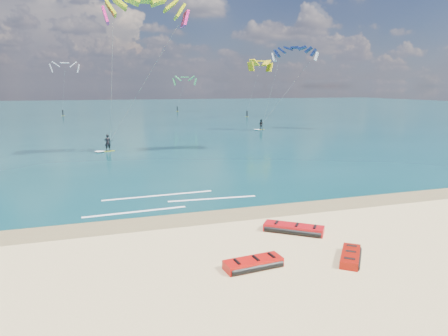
% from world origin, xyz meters
% --- Properties ---
extents(ground, '(320.00, 320.00, 0.00)m').
position_xyz_m(ground, '(0.00, 40.00, 0.00)').
color(ground, tan).
rests_on(ground, ground).
extents(wet_sand_strip, '(320.00, 2.40, 0.01)m').
position_xyz_m(wet_sand_strip, '(0.00, 3.00, 0.00)').
color(wet_sand_strip, brown).
rests_on(wet_sand_strip, ground).
extents(sea, '(320.00, 200.00, 0.04)m').
position_xyz_m(sea, '(0.00, 104.00, 0.02)').
color(sea, '#0B383C').
rests_on(sea, ground).
extents(packed_kite_left, '(2.69, 1.43, 0.43)m').
position_xyz_m(packed_kite_left, '(1.98, -3.66, 0.00)').
color(packed_kite_left, red).
rests_on(packed_kite_left, ground).
extents(packed_kite_mid, '(3.25, 2.89, 0.45)m').
position_xyz_m(packed_kite_mid, '(5.36, -0.57, 0.00)').
color(packed_kite_mid, red).
rests_on(packed_kite_mid, ground).
extents(packed_kite_right, '(2.27, 2.48, 0.38)m').
position_xyz_m(packed_kite_right, '(6.11, -4.21, 0.00)').
color(packed_kite_right, '#9B1106').
rests_on(packed_kite_right, ground).
extents(kitesurfer_main, '(10.77, 7.84, 16.50)m').
position_xyz_m(kitesurfer_main, '(-0.60, 24.82, 8.49)').
color(kitesurfer_main, '#C4D418').
rests_on(kitesurfer_main, sea).
extents(kitesurfer_far, '(9.22, 8.01, 14.24)m').
position_xyz_m(kitesurfer_far, '(23.98, 41.30, 7.39)').
color(kitesurfer_far, gold).
rests_on(kitesurfer_far, sea).
extents(shoreline_foam, '(10.77, 3.63, 0.01)m').
position_xyz_m(shoreline_foam, '(0.34, 6.59, 0.05)').
color(shoreline_foam, white).
rests_on(shoreline_foam, ground).
extents(distant_kites, '(83.76, 37.38, 12.54)m').
position_xyz_m(distant_kites, '(-7.23, 78.11, 5.62)').
color(distant_kites, yellow).
rests_on(distant_kites, ground).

